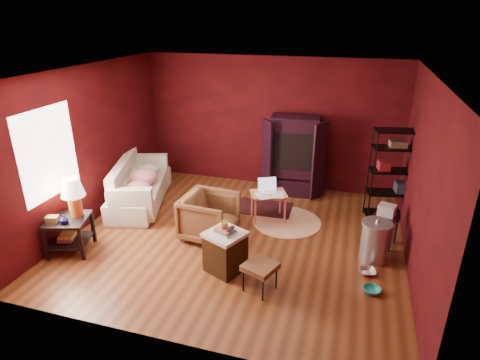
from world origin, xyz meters
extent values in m
cube|color=brown|center=(0.00, 0.00, -0.01)|extent=(5.50, 5.00, 0.02)
cube|color=white|center=(0.00, 0.00, 2.81)|extent=(5.50, 5.00, 0.02)
cube|color=#4C0A0E|center=(0.00, 2.51, 1.40)|extent=(5.50, 0.02, 2.80)
cube|color=#4C0A0E|center=(0.00, -2.51, 1.40)|extent=(5.50, 0.02, 2.80)
cube|color=#4C0A0E|center=(-2.76, 0.00, 1.40)|extent=(0.02, 5.00, 2.80)
cube|color=#4C0A0E|center=(2.76, 0.00, 1.40)|extent=(0.02, 5.00, 2.80)
cube|color=white|center=(-2.73, -1.00, 1.60)|extent=(0.02, 1.20, 1.40)
imported|color=beige|center=(-2.25, 0.72, 0.41)|extent=(1.10, 2.19, 0.82)
imported|color=black|center=(-0.45, -0.11, 0.43)|extent=(0.85, 0.90, 0.86)
imported|color=silver|center=(2.17, -0.44, 0.13)|extent=(0.26, 0.12, 0.25)
imported|color=#27B7B0|center=(2.24, -0.88, 0.12)|extent=(0.25, 0.09, 0.24)
imported|color=#0E0F46|center=(-2.39, -1.30, 0.66)|extent=(0.16, 0.16, 0.14)
imported|color=#DFD46D|center=(0.09, -0.94, 0.77)|extent=(0.13, 0.11, 0.13)
cube|color=black|center=(-2.46, -1.16, 0.57)|extent=(0.78, 0.78, 0.04)
cube|color=black|center=(-2.46, -1.16, 0.19)|extent=(0.72, 0.72, 0.03)
cube|color=black|center=(-2.64, -1.50, 0.29)|extent=(0.06, 0.06, 0.58)
cube|color=black|center=(-2.11, -1.34, 0.29)|extent=(0.06, 0.06, 0.58)
cube|color=black|center=(-2.81, -0.97, 0.29)|extent=(0.06, 0.06, 0.58)
cube|color=black|center=(-2.28, -0.81, 0.29)|extent=(0.06, 0.06, 0.58)
cylinder|color=#D55B27|center=(-2.38, -1.02, 0.76)|extent=(0.26, 0.26, 0.35)
cone|color=#F2E5C6|center=(-2.38, -1.02, 1.08)|extent=(0.47, 0.47, 0.29)
cube|color=olive|center=(-2.56, -1.35, 0.65)|extent=(0.21, 0.17, 0.12)
cube|color=#D0343F|center=(-2.51, -1.17, 0.23)|extent=(0.30, 0.34, 0.03)
cube|color=#348DD0|center=(-2.50, -1.17, 0.27)|extent=(0.30, 0.34, 0.03)
cube|color=#EAC54E|center=(-2.49, -1.16, 0.30)|extent=(0.30, 0.34, 0.03)
cube|color=beige|center=(-2.20, 0.70, 0.27)|extent=(1.30, 1.99, 0.39)
cube|color=beige|center=(-2.52, 0.60, 0.53)|extent=(0.73, 1.80, 0.77)
cube|color=beige|center=(-1.92, -0.17, 0.48)|extent=(0.79, 0.40, 0.53)
cube|color=beige|center=(-2.48, 1.58, 0.48)|extent=(0.79, 0.40, 0.53)
ellipsoid|color=red|center=(-1.99, 0.21, 0.58)|extent=(0.63, 0.63, 0.27)
ellipsoid|color=red|center=(-2.15, 0.72, 0.60)|extent=(0.71, 0.71, 0.31)
ellipsoid|color=beige|center=(-2.30, 1.18, 0.56)|extent=(0.58, 0.58, 0.25)
cube|color=#3B200D|center=(0.11, -0.95, 0.29)|extent=(0.65, 0.65, 0.58)
cube|color=beige|center=(0.11, -0.95, 0.61)|extent=(0.69, 0.69, 0.05)
cube|color=beige|center=(0.11, -0.95, 0.65)|extent=(0.35, 0.31, 0.02)
cube|color=#446B9F|center=(0.11, -0.95, 0.67)|extent=(0.32, 0.28, 0.02)
cube|color=#B64C44|center=(0.11, -0.95, 0.70)|extent=(0.32, 0.30, 0.02)
cube|color=black|center=(0.21, -0.95, 0.72)|extent=(0.07, 0.18, 0.02)
cube|color=black|center=(0.73, -1.26, 0.38)|extent=(0.53, 0.53, 0.08)
cube|color=black|center=(0.73, -1.26, 0.33)|extent=(0.48, 0.48, 0.02)
cylinder|color=black|center=(0.51, -1.36, 0.17)|extent=(0.03, 0.03, 0.34)
cylinder|color=black|center=(0.82, -1.48, 0.17)|extent=(0.03, 0.03, 0.34)
cylinder|color=black|center=(0.63, -1.05, 0.17)|extent=(0.03, 0.03, 0.34)
cylinder|color=black|center=(0.94, -1.17, 0.17)|extent=(0.03, 0.03, 0.34)
cylinder|color=#ECE1C5|center=(0.72, 0.81, 0.01)|extent=(1.67, 1.67, 0.01)
cube|color=#441218|center=(0.19, 1.22, 0.01)|extent=(1.11, 0.76, 0.01)
cube|color=#FF8E74|center=(0.37, 0.80, 0.53)|extent=(0.76, 0.67, 0.03)
cylinder|color=#FF8E74|center=(0.19, 0.52, 0.26)|extent=(0.05, 0.05, 0.53)
cylinder|color=#FF8E74|center=(0.69, 0.75, 0.26)|extent=(0.05, 0.05, 0.53)
cylinder|color=#FF8E74|center=(0.04, 0.85, 0.26)|extent=(0.05, 0.05, 0.53)
cylinder|color=#FF8E74|center=(0.54, 1.08, 0.26)|extent=(0.05, 0.05, 0.53)
cube|color=white|center=(0.36, 0.83, 0.55)|extent=(0.40, 0.35, 0.02)
cube|color=silver|center=(0.31, 0.94, 0.67)|extent=(0.34, 0.21, 0.23)
cube|color=white|center=(0.30, 0.65, 0.55)|extent=(0.37, 0.39, 0.00)
cube|color=white|center=(0.54, 0.78, 0.55)|extent=(0.29, 0.36, 0.00)
cube|color=black|center=(0.59, 2.14, 0.84)|extent=(1.01, 0.60, 1.68)
cube|color=black|center=(0.59, 2.05, 1.02)|extent=(0.82, 0.46, 0.75)
cube|color=black|center=(0.08, 1.85, 0.84)|extent=(0.29, 0.34, 1.59)
cube|color=black|center=(1.13, 1.93, 0.84)|extent=(0.24, 0.36, 1.59)
cube|color=#2E3033|center=(0.59, 2.10, 0.93)|extent=(0.58, 0.48, 0.46)
cube|color=black|center=(0.61, 1.87, 0.93)|extent=(0.44, 0.04, 0.35)
cube|color=black|center=(0.59, 2.10, 0.40)|extent=(0.83, 0.50, 0.04)
cylinder|color=black|center=(2.16, 1.25, 0.86)|extent=(0.03, 0.03, 1.73)
cylinder|color=black|center=(2.95, 1.42, 0.86)|extent=(0.03, 0.03, 1.73)
cylinder|color=black|center=(2.09, 1.59, 0.86)|extent=(0.03, 0.03, 1.73)
cylinder|color=black|center=(2.88, 1.75, 0.86)|extent=(0.03, 0.03, 1.73)
cube|color=black|center=(2.52, 1.50, 0.10)|extent=(0.90, 0.53, 0.02)
cube|color=black|center=(2.52, 1.50, 0.53)|extent=(0.90, 0.53, 0.02)
cube|color=black|center=(2.52, 1.50, 0.96)|extent=(0.90, 0.53, 0.02)
cube|color=black|center=(2.52, 1.50, 1.39)|extent=(0.90, 0.53, 0.02)
cube|color=black|center=(2.52, 1.50, 1.71)|extent=(0.90, 0.53, 0.02)
cube|color=maroon|center=(2.33, 1.46, 1.05)|extent=(0.24, 0.27, 0.15)
cube|color=#2D2D38|center=(2.71, 1.54, 0.64)|extent=(0.28, 0.28, 0.19)
cube|color=brown|center=(2.52, 1.50, 1.47)|extent=(0.32, 0.25, 0.12)
cube|color=black|center=(2.40, 0.49, 0.53)|extent=(0.46, 0.46, 0.04)
cube|color=black|center=(2.21, 0.39, 0.27)|extent=(0.05, 0.05, 0.53)
cube|color=black|center=(2.50, 0.29, 0.27)|extent=(0.05, 0.05, 0.53)
cube|color=black|center=(2.31, 0.69, 0.27)|extent=(0.05, 0.05, 0.53)
cube|color=black|center=(2.60, 0.59, 0.27)|extent=(0.05, 0.05, 0.53)
cube|color=silver|center=(2.40, 0.49, 0.64)|extent=(0.31, 0.27, 0.18)
cylinder|color=silver|center=(2.25, -0.04, 0.31)|extent=(0.49, 0.49, 0.62)
cylinder|color=silver|center=(2.25, -0.04, 0.64)|extent=(0.53, 0.53, 0.04)
sphere|color=silver|center=(2.25, -0.04, 0.69)|extent=(0.07, 0.07, 0.06)
camera|label=1|loc=(1.78, -5.75, 3.60)|focal=30.00mm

